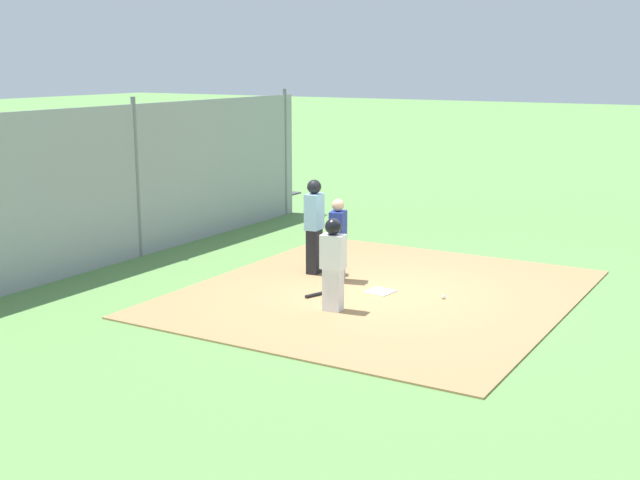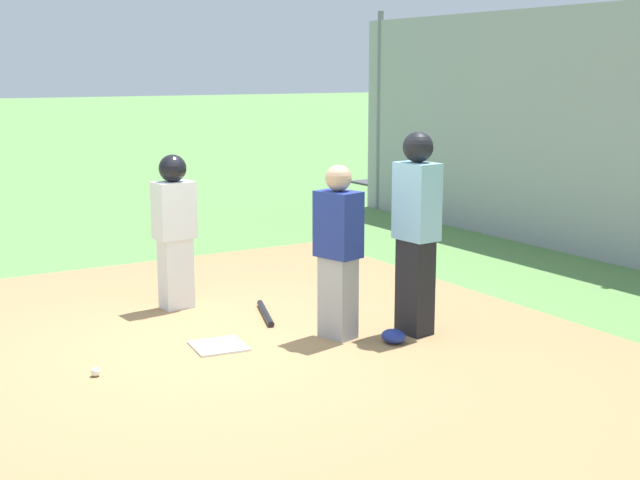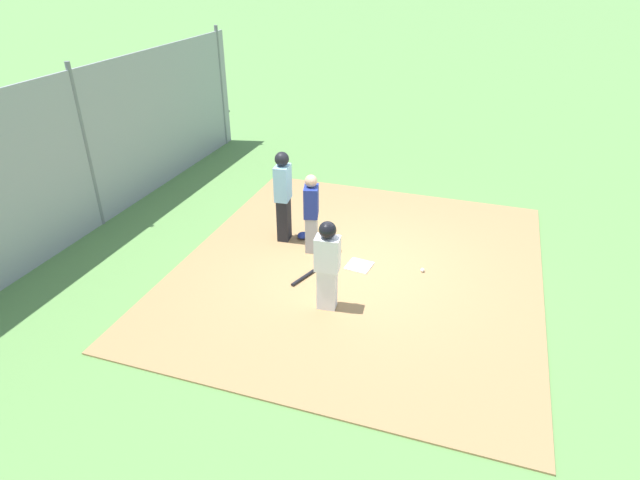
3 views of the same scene
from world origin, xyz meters
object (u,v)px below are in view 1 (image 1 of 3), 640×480
umpire (314,224)px  baseball (443,297)px  parked_car_silver (42,209)px  catcher (338,239)px  runner (333,259)px  baseball_bat (323,293)px  catcher_mask (333,271)px  home_plate (380,291)px

umpire → baseball: 3.01m
umpire → parked_car_silver: (0.01, -7.55, -0.39)m
baseball → parked_car_silver: bearing=-92.0°
catcher → umpire: 0.73m
runner → baseball_bat: (-0.74, -0.62, -0.84)m
runner → baseball: bearing=-45.6°
catcher → baseball_bat: (0.94, 0.24, -0.77)m
catcher → catcher_mask: catcher is taller
runner → parked_car_silver: size_ratio=0.35×
umpire → baseball_bat: 1.77m
runner → baseball_bat: 1.28m
umpire → catcher_mask: umpire is taller
home_plate → umpire: 2.03m
catcher_mask → baseball: bearing=78.3°
home_plate → parked_car_silver: bearing=-93.3°
umpire → baseball_bat: bearing=-58.4°
home_plate → baseball_bat: 1.03m
umpire → catcher_mask: bearing=17.2°
catcher → baseball: bearing=-18.1°
catcher → baseball: size_ratio=21.00×
home_plate → catcher: bearing=-106.0°
baseball → runner: bearing=-40.2°
home_plate → runner: size_ratio=0.28×
home_plate → parked_car_silver: 9.28m
home_plate → baseball_bat: bearing=-50.9°
runner → umpire: bearing=32.6°
home_plate → runner: runner is taller
catcher → runner: size_ratio=1.00×
home_plate → parked_car_silver: (-0.54, -9.25, 0.57)m
catcher → parked_car_silver: catcher is taller
umpire → catcher: bearing=-26.3°
catcher → baseball_bat: 1.24m
baseball_bat → catcher_mask: bearing=42.8°
baseball_bat → parked_car_silver: 8.55m
baseball_bat → catcher_mask: catcher_mask is taller
umpire → parked_car_silver: size_ratio=0.41×
home_plate → catcher_mask: bearing=-116.8°
home_plate → catcher: (-0.30, -1.03, 0.79)m
home_plate → umpire: bearing=-108.0°
catcher → parked_car_silver: 8.22m
runner → baseball: size_ratio=20.91×
catcher → baseball: 2.30m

